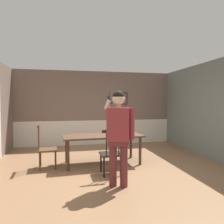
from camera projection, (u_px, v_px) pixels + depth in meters
The scene contains 7 objects.
ground_plane at pixel (112, 169), 4.77m from camera, with size 6.61×6.61×0.00m, color #846042.
room_back_partition at pixel (95, 109), 7.65m from camera, with size 5.81×0.17×2.70m.
room_right_partition at pixel (222, 111), 5.29m from camera, with size 0.13×6.01×2.70m.
dining_table at pixel (103, 138), 5.21m from camera, with size 2.01×0.98×0.73m.
chair_near_window at pixel (111, 153), 4.42m from camera, with size 0.46×0.46×0.99m.
chair_by_doorway at pixel (46, 148), 4.86m from camera, with size 0.47×0.47×1.04m.
person_figure at pixel (119, 131), 3.77m from camera, with size 0.55×0.35×1.77m.
Camera 1 is at (-0.95, -4.61, 1.55)m, focal length 33.02 mm.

